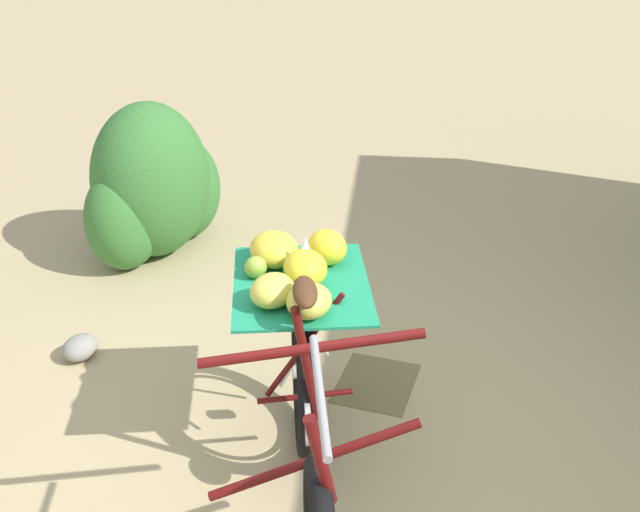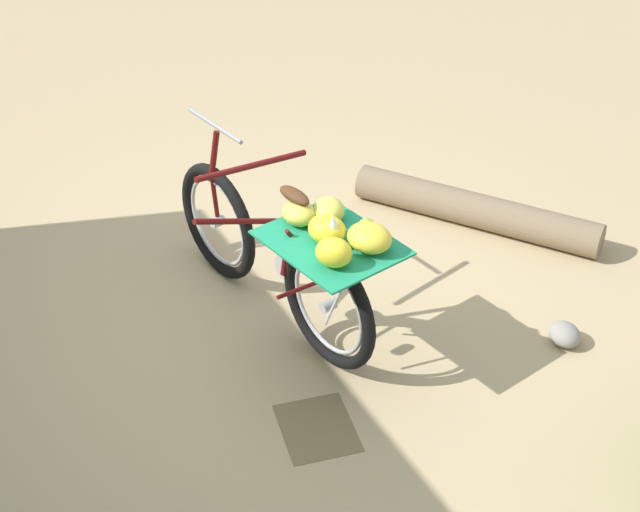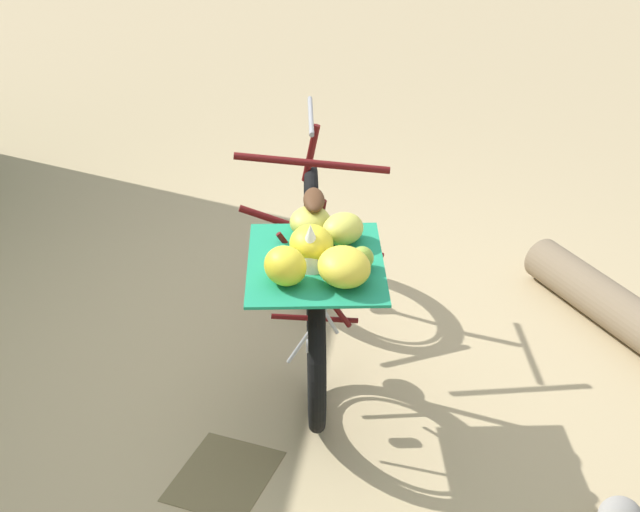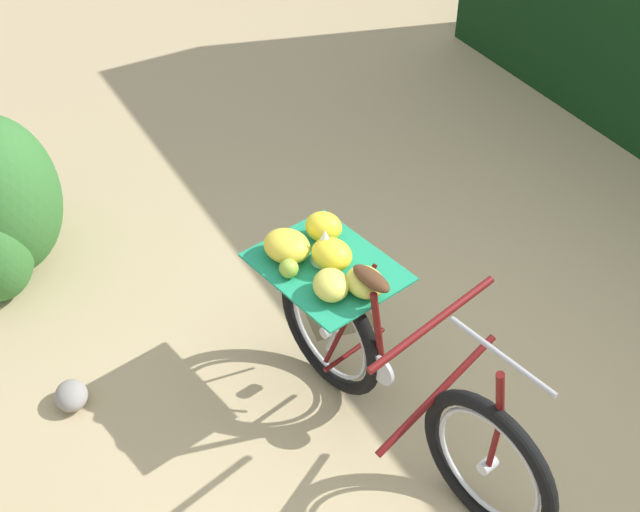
# 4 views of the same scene
# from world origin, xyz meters

# --- Properties ---
(ground_plane) EXTENTS (60.00, 60.00, 0.00)m
(ground_plane) POSITION_xyz_m (0.00, 0.00, 0.00)
(ground_plane) COLOR tan
(bicycle) EXTENTS (1.76, 0.99, 1.03)m
(bicycle) POSITION_xyz_m (-0.06, -0.31, 0.51)
(bicycle) COLOR black
(bicycle) RESTS_ON ground_plane
(leaf_litter_patch) EXTENTS (0.44, 0.36, 0.01)m
(leaf_litter_patch) POSITION_xyz_m (-0.90, -0.25, 0.00)
(leaf_litter_patch) COLOR olive
(leaf_litter_patch) RESTS_ON ground_plane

